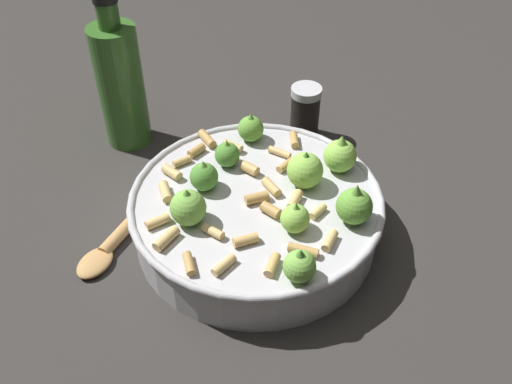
# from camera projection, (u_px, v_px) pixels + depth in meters

# --- Properties ---
(ground_plane) EXTENTS (2.40, 2.40, 0.00)m
(ground_plane) POSITION_uv_depth(u_px,v_px,m) (256.00, 232.00, 0.71)
(ground_plane) COLOR #2D2B28
(cooking_pan) EXTENTS (0.31, 0.31, 0.11)m
(cooking_pan) POSITION_uv_depth(u_px,v_px,m) (258.00, 211.00, 0.69)
(cooking_pan) COLOR #B7B7BC
(cooking_pan) RESTS_ON ground
(pepper_shaker) EXTENTS (0.05, 0.05, 0.08)m
(pepper_shaker) POSITION_uv_depth(u_px,v_px,m) (305.00, 112.00, 0.84)
(pepper_shaker) COLOR black
(pepper_shaker) RESTS_ON ground
(olive_oil_bottle) EXTENTS (0.07, 0.07, 0.23)m
(olive_oil_bottle) POSITION_uv_depth(u_px,v_px,m) (120.00, 83.00, 0.79)
(olive_oil_bottle) COLOR #336023
(olive_oil_bottle) RESTS_ON ground
(wooden_spoon) EXTENTS (0.14, 0.19, 0.02)m
(wooden_spoon) POSITION_uv_depth(u_px,v_px,m) (129.00, 225.00, 0.71)
(wooden_spoon) COLOR #B2844C
(wooden_spoon) RESTS_ON ground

